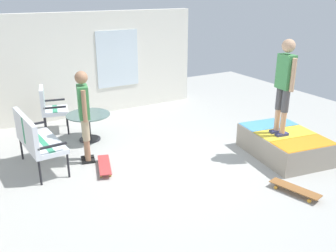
% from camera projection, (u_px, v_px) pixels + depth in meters
% --- Properties ---
extents(ground_plane, '(12.00, 12.00, 0.10)m').
position_uv_depth(ground_plane, '(181.00, 171.00, 6.57)').
color(ground_plane, '#A8A8A3').
extents(house_facade, '(0.23, 6.00, 2.50)m').
position_uv_depth(house_facade, '(82.00, 65.00, 8.97)').
color(house_facade, white).
rests_on(house_facade, ground_plane).
extents(skate_ramp, '(1.81, 1.95, 0.47)m').
position_uv_depth(skate_ramp, '(285.00, 144.00, 7.01)').
color(skate_ramp, gray).
rests_on(skate_ramp, ground_plane).
extents(patio_bench, '(1.29, 0.64, 1.02)m').
position_uv_depth(patio_bench, '(34.00, 137.00, 6.33)').
color(patio_bench, black).
rests_on(patio_bench, ground_plane).
extents(patio_chair_near_house, '(0.72, 0.67, 1.02)m').
position_uv_depth(patio_chair_near_house, '(49.00, 105.00, 8.05)').
color(patio_chair_near_house, black).
rests_on(patio_chair_near_house, ground_plane).
extents(patio_table, '(0.90, 0.90, 0.57)m').
position_uv_depth(patio_table, '(89.00, 122.00, 7.68)').
color(patio_table, black).
rests_on(patio_table, ground_plane).
extents(person_watching, '(0.47, 0.30, 1.69)m').
position_uv_depth(person_watching, '(84.00, 110.00, 6.52)').
color(person_watching, black).
rests_on(person_watching, ground_plane).
extents(person_skater, '(0.48, 0.28, 1.74)m').
position_uv_depth(person_skater, '(285.00, 80.00, 6.50)').
color(person_skater, navy).
rests_on(person_skater, skate_ramp).
extents(skateboard_by_bench, '(0.82, 0.43, 0.10)m').
position_uv_depth(skateboard_by_bench, '(104.00, 165.00, 6.51)').
color(skateboard_by_bench, '#B23838').
rests_on(skateboard_by_bench, ground_plane).
extents(skateboard_spare, '(0.82, 0.39, 0.10)m').
position_uv_depth(skateboard_spare, '(295.00, 189.00, 5.74)').
color(skateboard_spare, brown).
rests_on(skateboard_spare, ground_plane).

